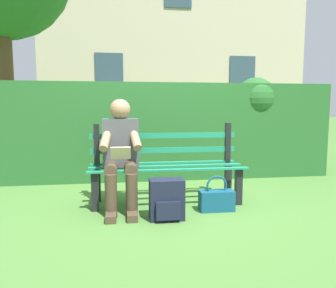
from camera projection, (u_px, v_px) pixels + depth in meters
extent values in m
plane|color=#477533|center=(167.00, 203.00, 3.61)|extent=(60.00, 60.00, 0.00)
cube|color=black|center=(238.00, 186.00, 3.53)|extent=(0.07, 0.07, 0.41)
cube|color=black|center=(95.00, 192.00, 3.31)|extent=(0.07, 0.07, 0.41)
cube|color=black|center=(228.00, 179.00, 3.88)|extent=(0.07, 0.07, 0.41)
cube|color=black|center=(97.00, 184.00, 3.65)|extent=(0.07, 0.07, 0.41)
cube|color=#1E8460|center=(164.00, 163.00, 3.79)|extent=(1.71, 0.06, 0.02)
cube|color=#1E8460|center=(167.00, 166.00, 3.57)|extent=(1.71, 0.06, 0.02)
cube|color=#1E8460|center=(170.00, 170.00, 3.35)|extent=(1.71, 0.06, 0.02)
cube|color=black|center=(228.00, 142.00, 3.86)|extent=(0.06, 0.06, 0.46)
cube|color=black|center=(97.00, 144.00, 3.64)|extent=(0.06, 0.06, 0.46)
cube|color=#1E8460|center=(164.00, 150.00, 3.76)|extent=(1.71, 0.02, 0.06)
cube|color=#1E8460|center=(164.00, 136.00, 3.74)|extent=(1.71, 0.02, 0.06)
cube|color=#4C4C51|center=(121.00, 143.00, 3.49)|extent=(0.38, 0.22, 0.52)
sphere|color=#A57A5B|center=(120.00, 109.00, 3.43)|extent=(0.22, 0.22, 0.22)
cylinder|color=#473828|center=(131.00, 168.00, 3.32)|extent=(0.13, 0.42, 0.13)
cylinder|color=#473828|center=(111.00, 168.00, 3.29)|extent=(0.13, 0.42, 0.13)
cylinder|color=#473828|center=(132.00, 195.00, 3.14)|extent=(0.12, 0.12, 0.43)
cylinder|color=#473828|center=(111.00, 196.00, 3.11)|extent=(0.12, 0.12, 0.43)
cube|color=#473828|center=(132.00, 215.00, 3.08)|extent=(0.10, 0.24, 0.07)
cube|color=#473828|center=(111.00, 216.00, 3.05)|extent=(0.10, 0.24, 0.07)
cylinder|color=#A57A5B|center=(135.00, 138.00, 3.36)|extent=(0.14, 0.32, 0.26)
cylinder|color=#A57A5B|center=(106.00, 138.00, 3.32)|extent=(0.14, 0.32, 0.26)
cube|color=beige|center=(121.00, 153.00, 3.24)|extent=(0.20, 0.07, 0.13)
cube|color=#265B28|center=(149.00, 131.00, 4.91)|extent=(5.52, 0.71, 1.42)
sphere|color=#265B28|center=(255.00, 98.00, 4.99)|extent=(0.64, 0.64, 0.64)
sphere|color=#265B28|center=(55.00, 103.00, 4.74)|extent=(0.57, 0.57, 0.57)
cylinder|color=brown|center=(5.00, 85.00, 6.34)|extent=(0.34, 0.34, 3.00)
cube|color=#BCAD93|center=(171.00, 30.00, 11.99)|extent=(8.99, 3.02, 7.90)
cube|color=#334756|center=(242.00, 74.00, 11.00)|extent=(0.90, 0.04, 1.20)
cube|color=#334756|center=(109.00, 72.00, 10.36)|extent=(0.90, 0.04, 1.20)
cube|color=#191E33|center=(167.00, 199.00, 3.07)|extent=(0.33, 0.20, 0.39)
cube|color=#191E33|center=(168.00, 211.00, 2.96)|extent=(0.23, 0.04, 0.17)
cylinder|color=#191E33|center=(175.00, 194.00, 3.19)|extent=(0.04, 0.04, 0.23)
cylinder|color=#191E33|center=(155.00, 194.00, 3.16)|extent=(0.04, 0.04, 0.23)
cube|color=navy|center=(217.00, 201.00, 3.33)|extent=(0.36, 0.15, 0.21)
torus|color=navy|center=(217.00, 186.00, 3.31)|extent=(0.22, 0.02, 0.22)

